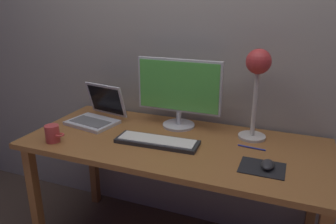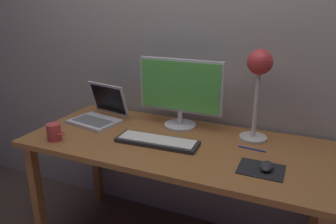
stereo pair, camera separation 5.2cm
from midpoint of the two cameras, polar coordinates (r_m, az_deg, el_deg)
name	(u,v)px [view 1 (the left image)]	position (r m, az deg, el deg)	size (l,w,h in m)	color
back_wall	(199,28)	(1.98, 4.63, 14.42)	(4.80, 0.06, 2.60)	#9E998E
desk	(174,155)	(1.79, 0.23, -7.47)	(1.60, 0.70, 0.74)	#935B2D
monitor	(179,90)	(1.88, 1.12, 3.87)	(0.50, 0.19, 0.40)	silver
keyboard_main	(157,141)	(1.72, -2.79, -5.14)	(0.45, 0.16, 0.03)	#28282B
laptop	(99,112)	(2.07, -12.70, 0.08)	(0.33, 0.32, 0.22)	silver
desk_lamp	(257,74)	(1.74, 14.51, 6.40)	(0.15, 0.15, 0.49)	beige
mousepad	(262,168)	(1.54, 15.17, -9.39)	(0.20, 0.16, 0.00)	black
mouse	(268,165)	(1.54, 16.05, -8.81)	(0.06, 0.10, 0.03)	#28282B
coffee_mug	(53,134)	(1.85, -20.25, -3.56)	(0.11, 0.07, 0.09)	#CC3F3F
pen	(252,148)	(1.72, 13.54, -6.07)	(0.01, 0.01, 0.14)	#2633A5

